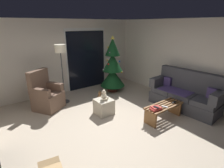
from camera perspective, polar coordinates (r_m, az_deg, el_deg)
name	(u,v)px	position (r m, az deg, el deg)	size (l,w,h in m)	color
ground_plane	(116,129)	(4.26, 1.33, -14.47)	(7.00, 7.00, 0.00)	#B2A38E
wall_back	(62,57)	(6.35, -15.95, 8.32)	(5.72, 0.12, 2.50)	beige
wall_right	(191,62)	(5.88, 24.20, 6.57)	(0.12, 6.00, 2.50)	beige
patio_door_frame	(87,59)	(6.68, -8.23, 8.05)	(1.60, 0.02, 2.20)	silver
patio_door_glass	(87,60)	(6.68, -8.14, 7.60)	(1.50, 0.02, 2.10)	black
couch	(185,95)	(5.52, 22.63, -3.21)	(0.93, 1.99, 1.08)	#3D3D42
coffee_table	(164,110)	(4.72, 16.36, -7.99)	(1.10, 0.40, 0.40)	brown
remote_black	(174,102)	(4.86, 19.43, -5.59)	(0.04, 0.16, 0.02)	black
remote_silver	(165,107)	(4.54, 16.72, -7.07)	(0.04, 0.16, 0.02)	#ADADB2
book_stack	(156,108)	(4.36, 14.03, -7.69)	(0.29, 0.24, 0.06)	#A32D28
cell_phone	(156,107)	(4.33, 14.15, -7.32)	(0.07, 0.14, 0.01)	black
christmas_tree	(113,68)	(6.22, 0.18, 5.30)	(0.88, 0.88, 1.98)	#4C1E19
armchair	(46,96)	(5.37, -20.51, -3.51)	(0.95, 0.95, 1.13)	brown
floor_lamp	(61,54)	(5.36, -16.30, 9.21)	(0.32, 0.32, 1.78)	#2D2D30
ottoman	(104,107)	(4.83, -2.65, -7.32)	(0.44, 0.44, 0.42)	#B2A893
teddy_bear_cream	(104,95)	(4.69, -2.59, -3.73)	(0.21, 0.22, 0.29)	beige
teddy_bear_chestnut_by_tree	(100,96)	(5.77, -3.86, -3.74)	(0.22, 0.21, 0.29)	brown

